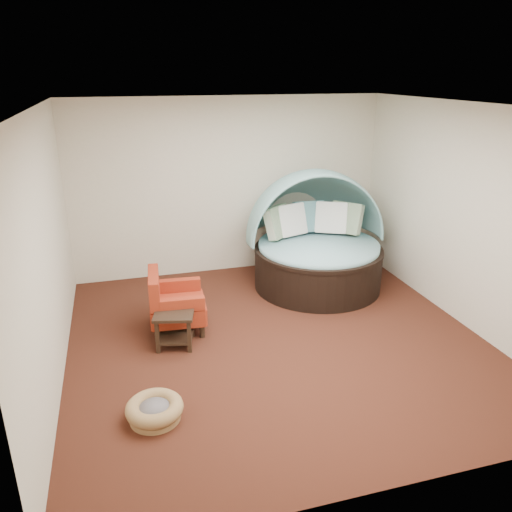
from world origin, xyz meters
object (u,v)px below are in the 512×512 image
object	(u,v)px
red_armchair	(173,303)
side_table	(175,323)
pet_basket	(155,410)
canopy_daybed	(317,233)

from	to	relation	value
red_armchair	side_table	bearing A→B (deg)	-90.70
red_armchair	pet_basket	bearing A→B (deg)	-98.78
canopy_daybed	side_table	world-z (taller)	canopy_daybed
canopy_daybed	side_table	size ratio (longest dim) A/B	3.87
red_armchair	side_table	size ratio (longest dim) A/B	1.44
pet_basket	side_table	world-z (taller)	side_table
canopy_daybed	side_table	distance (m)	2.73
canopy_daybed	red_armchair	bearing A→B (deg)	-154.49
canopy_daybed	side_table	bearing A→B (deg)	-147.04
side_table	red_armchair	bearing A→B (deg)	84.84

